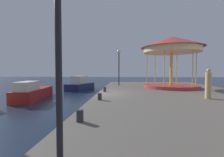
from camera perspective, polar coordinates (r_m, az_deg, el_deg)
ground_plane at (r=12.69m, az=-5.12°, el=-8.74°), size 120.00×120.00×0.00m
quay_dock at (r=13.11m, az=22.32°, el=-6.77°), size 12.16×27.01×0.80m
motorboat_red at (r=16.10m, az=-26.29°, el=-4.35°), size 2.45×5.89×1.64m
motorboat_navy at (r=21.91m, az=-11.31°, el=-2.22°), size 3.14×4.83×1.86m
carousel at (r=17.66m, az=20.38°, el=9.51°), size 6.23×6.23×5.22m
lamp_post_near_edge at (r=3.26m, az=-18.66°, el=22.44°), size 0.36×0.36×4.05m
lamp_post_mid_promenade at (r=19.08m, az=2.49°, el=6.27°), size 0.36×0.36×4.27m
bollard_north at (r=5.58m, az=-11.34°, el=-12.81°), size 0.24×0.24×0.40m
bollard_south at (r=9.50m, az=-4.39°, el=-6.41°), size 0.24×0.24×0.40m
bollard_center at (r=13.23m, az=-2.58°, el=-3.88°), size 0.24×0.24×0.40m
person_by_the_water at (r=11.47m, az=30.96°, el=-1.86°), size 0.34×0.34×1.85m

